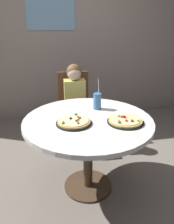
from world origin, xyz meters
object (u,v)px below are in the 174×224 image
object	(u,v)px
pizza_veggie	(74,122)
soda_cup	(97,101)
dining_table	(88,130)
chair_wooden	(74,104)
diner_child	(76,113)
pizza_cheese	(125,121)

from	to	relation	value
pizza_veggie	soda_cup	distance (m)	0.41
dining_table	chair_wooden	bearing A→B (deg)	89.79
dining_table	pizza_veggie	bearing A→B (deg)	-154.30
diner_child	soda_cup	bearing A→B (deg)	-75.97
chair_wooden	soda_cup	world-z (taller)	soda_cup
soda_cup	pizza_veggie	bearing A→B (deg)	-132.70
dining_table	chair_wooden	xyz separation A→B (m)	(0.00, 0.98, -0.12)
diner_child	pizza_veggie	size ratio (longest dim) A/B	3.50
chair_wooden	diner_child	world-z (taller)	diner_child
pizza_veggie	soda_cup	bearing A→B (deg)	47.30
pizza_cheese	soda_cup	xyz separation A→B (m)	(-0.17, 0.36, 0.06)
dining_table	diner_child	world-z (taller)	diner_child
diner_child	dining_table	bearing A→B (deg)	-89.78
pizza_cheese	soda_cup	bearing A→B (deg)	114.83
dining_table	soda_cup	size ratio (longest dim) A/B	3.78
pizza_cheese	dining_table	bearing A→B (deg)	157.36
chair_wooden	pizza_veggie	bearing A→B (deg)	-97.63
soda_cup	chair_wooden	bearing A→B (deg)	100.20
chair_wooden	pizza_veggie	world-z (taller)	chair_wooden
chair_wooden	pizza_cheese	distance (m)	1.17
dining_table	chair_wooden	size ratio (longest dim) A/B	1.22
dining_table	chair_wooden	distance (m)	0.98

